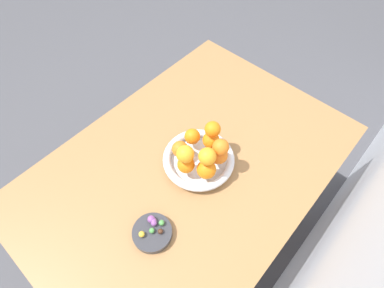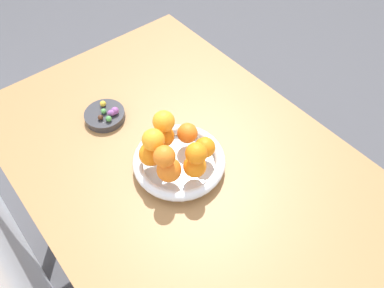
{
  "view_description": "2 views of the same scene",
  "coord_description": "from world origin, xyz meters",
  "px_view_note": "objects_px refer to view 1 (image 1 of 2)",
  "views": [
    {
      "loc": [
        0.37,
        0.35,
        1.6
      ],
      "look_at": [
        -0.03,
        -0.01,
        0.81
      ],
      "focal_mm": 28.0,
      "sensor_mm": 36.0,
      "label": 1
    },
    {
      "loc": [
        -0.48,
        0.35,
        1.53
      ],
      "look_at": [
        -0.04,
        -0.01,
        0.82
      ],
      "focal_mm": 35.0,
      "sensor_mm": 36.0,
      "label": 2
    }
  ],
  "objects_px": {
    "orange_2": "(192,136)",
    "orange_9": "(221,147)",
    "dining_table": "(189,177)",
    "orange_3": "(180,149)",
    "candy_ball_0": "(142,234)",
    "orange_8": "(213,129)",
    "candy_dish": "(152,233)",
    "candy_ball_2": "(154,223)",
    "candy_ball_4": "(154,221)",
    "orange_7": "(185,154)",
    "orange_0": "(218,155)",
    "orange_5": "(206,169)",
    "candy_ball_6": "(151,219)",
    "candy_ball_3": "(162,223)",
    "candy_ball_5": "(160,231)",
    "orange_6": "(206,157)",
    "orange_1": "(211,140)",
    "candy_ball_1": "(152,231)",
    "orange_4": "(186,164)",
    "fruit_bowl": "(199,160)"
  },
  "relations": [
    {
      "from": "orange_8",
      "to": "candy_ball_2",
      "type": "bearing_deg",
      "value": 9.09
    },
    {
      "from": "orange_6",
      "to": "orange_7",
      "type": "relative_size",
      "value": 0.98
    },
    {
      "from": "dining_table",
      "to": "orange_4",
      "type": "distance_m",
      "value": 0.16
    },
    {
      "from": "orange_5",
      "to": "candy_ball_0",
      "type": "distance_m",
      "value": 0.26
    },
    {
      "from": "orange_9",
      "to": "candy_ball_6",
      "type": "bearing_deg",
      "value": -5.24
    },
    {
      "from": "orange_0",
      "to": "orange_5",
      "type": "distance_m",
      "value": 0.07
    },
    {
      "from": "orange_4",
      "to": "orange_9",
      "type": "height_order",
      "value": "orange_9"
    },
    {
      "from": "candy_ball_5",
      "to": "candy_ball_4",
      "type": "bearing_deg",
      "value": -101.74
    },
    {
      "from": "orange_0",
      "to": "candy_ball_5",
      "type": "distance_m",
      "value": 0.29
    },
    {
      "from": "candy_ball_0",
      "to": "dining_table",
      "type": "bearing_deg",
      "value": -165.83
    },
    {
      "from": "orange_0",
      "to": "candy_ball_6",
      "type": "bearing_deg",
      "value": -3.72
    },
    {
      "from": "candy_ball_0",
      "to": "candy_dish",
      "type": "bearing_deg",
      "value": 152.88
    },
    {
      "from": "orange_2",
      "to": "candy_ball_3",
      "type": "xyz_separation_m",
      "value": [
        0.27,
        0.12,
        -0.04
      ]
    },
    {
      "from": "candy_ball_2",
      "to": "candy_dish",
      "type": "bearing_deg",
      "value": 29.13
    },
    {
      "from": "fruit_bowl",
      "to": "orange_3",
      "type": "height_order",
      "value": "orange_3"
    },
    {
      "from": "orange_0",
      "to": "orange_2",
      "type": "distance_m",
      "value": 0.11
    },
    {
      "from": "orange_1",
      "to": "orange_2",
      "type": "xyz_separation_m",
      "value": [
        0.03,
        -0.06,
        -0.0
      ]
    },
    {
      "from": "orange_0",
      "to": "orange_7",
      "type": "bearing_deg",
      "value": -31.5
    },
    {
      "from": "orange_8",
      "to": "candy_ball_4",
      "type": "relative_size",
      "value": 2.77
    },
    {
      "from": "orange_9",
      "to": "candy_ball_2",
      "type": "relative_size",
      "value": 2.93
    },
    {
      "from": "candy_ball_2",
      "to": "candy_ball_5",
      "type": "bearing_deg",
      "value": 82.25
    },
    {
      "from": "dining_table",
      "to": "candy_ball_0",
      "type": "xyz_separation_m",
      "value": [
        0.27,
        0.07,
        0.12
      ]
    },
    {
      "from": "candy_ball_1",
      "to": "candy_ball_5",
      "type": "height_order",
      "value": "same"
    },
    {
      "from": "dining_table",
      "to": "candy_ball_4",
      "type": "distance_m",
      "value": 0.26
    },
    {
      "from": "orange_3",
      "to": "orange_6",
      "type": "xyz_separation_m",
      "value": [
        -0.0,
        0.11,
        0.06
      ]
    },
    {
      "from": "orange_2",
      "to": "candy_ball_0",
      "type": "relative_size",
      "value": 3.02
    },
    {
      "from": "orange_1",
      "to": "candy_ball_0",
      "type": "distance_m",
      "value": 0.36
    },
    {
      "from": "candy_dish",
      "to": "candy_ball_4",
      "type": "relative_size",
      "value": 6.15
    },
    {
      "from": "candy_ball_0",
      "to": "candy_ball_1",
      "type": "xyz_separation_m",
      "value": [
        -0.03,
        0.01,
        -0.0
      ]
    },
    {
      "from": "orange_8",
      "to": "candy_dish",
      "type": "bearing_deg",
      "value": 10.37
    },
    {
      "from": "candy_ball_4",
      "to": "orange_7",
      "type": "bearing_deg",
      "value": -165.92
    },
    {
      "from": "fruit_bowl",
      "to": "candy_ball_6",
      "type": "bearing_deg",
      "value": 8.17
    },
    {
      "from": "orange_1",
      "to": "orange_7",
      "type": "distance_m",
      "value": 0.13
    },
    {
      "from": "orange_2",
      "to": "candy_ball_0",
      "type": "height_order",
      "value": "orange_2"
    },
    {
      "from": "candy_ball_4",
      "to": "candy_ball_6",
      "type": "bearing_deg",
      "value": -85.9
    },
    {
      "from": "orange_2",
      "to": "orange_7",
      "type": "height_order",
      "value": "orange_7"
    },
    {
      "from": "candy_ball_6",
      "to": "dining_table",
      "type": "bearing_deg",
      "value": -165.63
    },
    {
      "from": "orange_2",
      "to": "orange_9",
      "type": "bearing_deg",
      "value": 88.04
    },
    {
      "from": "orange_5",
      "to": "orange_8",
      "type": "xyz_separation_m",
      "value": [
        -0.1,
        -0.06,
        0.05
      ]
    },
    {
      "from": "orange_0",
      "to": "orange_1",
      "type": "distance_m",
      "value": 0.06
    },
    {
      "from": "candy_ball_3",
      "to": "candy_ball_5",
      "type": "xyz_separation_m",
      "value": [
        0.02,
        0.01,
        -0.0
      ]
    },
    {
      "from": "orange_5",
      "to": "candy_ball_2",
      "type": "distance_m",
      "value": 0.22
    },
    {
      "from": "orange_5",
      "to": "candy_ball_3",
      "type": "relative_size",
      "value": 3.61
    },
    {
      "from": "fruit_bowl",
      "to": "orange_7",
      "type": "bearing_deg",
      "value": -2.27
    },
    {
      "from": "dining_table",
      "to": "orange_3",
      "type": "height_order",
      "value": "orange_3"
    },
    {
      "from": "orange_8",
      "to": "candy_ball_6",
      "type": "xyz_separation_m",
      "value": [
        0.31,
        0.04,
        -0.09
      ]
    },
    {
      "from": "candy_dish",
      "to": "orange_8",
      "type": "height_order",
      "value": "orange_8"
    },
    {
      "from": "dining_table",
      "to": "orange_0",
      "type": "relative_size",
      "value": 18.5
    },
    {
      "from": "orange_7",
      "to": "candy_ball_5",
      "type": "height_order",
      "value": "orange_7"
    },
    {
      "from": "dining_table",
      "to": "orange_1",
      "type": "distance_m",
      "value": 0.18
    }
  ]
}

